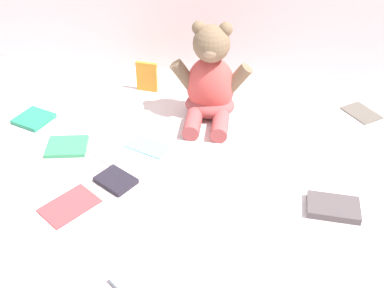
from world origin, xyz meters
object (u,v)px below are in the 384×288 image
Objects in this scene: book_case_4 at (148,145)px; book_case_0 at (116,180)px; teddy_bear at (210,84)px; book_case_2 at (69,205)px; book_case_5 at (111,152)px; book_case_6 at (145,273)px; book_case_1 at (34,119)px; book_case_9 at (67,146)px; book_case_8 at (362,112)px; book_case_7 at (147,77)px; book_case_3 at (333,207)px.

book_case_0 is at bearing -175.32° from book_case_4.
book_case_2 is (-0.29, -0.45, -0.10)m from teddy_bear.
book_case_6 is (0.18, -0.38, 0.00)m from book_case_5.
book_case_5 is (-0.10, -0.05, 0.00)m from book_case_4.
book_case_5 is 0.42m from book_case_6.
book_case_1 reaches higher than book_case_4.
book_case_6 is at bearing 151.80° from book_case_1.
book_case_6 is at bearing -146.88° from book_case_4.
teddy_bear is 3.09× the size of book_case_0.
book_case_9 is (-0.13, 0.00, 0.00)m from book_case_5.
teddy_bear reaches higher than book_case_0.
book_case_2 is (0.24, -0.34, -0.00)m from book_case_1.
book_case_5 is at bearing 175.49° from book_case_1.
book_case_8 is at bearing 8.37° from teddy_bear.
book_case_0 is at bearing 163.17° from book_case_1.
book_case_5 is 1.07× the size of book_case_8.
teddy_bear is 0.54m from book_case_1.
book_case_0 is at bearing 55.20° from book_case_5.
book_case_7 is at bearing -123.52° from book_case_1.
book_case_0 is (-0.20, -0.35, -0.10)m from teddy_bear.
book_case_5 is (0.04, 0.21, 0.00)m from book_case_2.
teddy_bear is at bearing -27.28° from book_case_8.
book_case_1 is 0.30m from book_case_5.
book_case_4 is 0.32m from book_case_7.
book_case_8 is at bearing -45.86° from book_case_4.
book_case_9 is at bearing -33.00° from book_case_2.
book_case_4 is (-0.49, 0.18, -0.01)m from book_case_3.
teddy_bear is at bearing -148.88° from book_case_1.
book_case_4 is at bearing -165.27° from book_case_0.
book_case_0 is 0.78× the size of book_case_3.
book_case_9 is at bearing -107.38° from book_case_7.
book_case_9 is (-0.71, 0.14, -0.00)m from book_case_3.
book_case_7 is at bearing 34.26° from book_case_4.
teddy_bear is at bearing -59.89° from book_case_6.
book_case_3 is 0.74m from book_case_7.
teddy_bear is 0.54m from book_case_2.
book_case_2 is 0.28m from book_case_6.
book_case_7 is (-0.02, 0.46, 0.04)m from book_case_0.
book_case_3 is (0.86, -0.26, 0.00)m from book_case_1.
book_case_4 is 0.23m from book_case_9.
book_case_0 is 0.86× the size of book_case_9.
book_case_7 is 0.69m from book_case_8.
book_case_5 is (-0.05, 0.11, -0.00)m from book_case_0.
book_case_5 is at bearing -137.58° from teddy_bear.
book_case_1 is at bearing 40.87° from book_case_9.
book_case_4 is at bearing -172.31° from book_case_1.
book_case_3 is 0.47m from book_case_6.
teddy_bear reaches higher than book_case_4.
teddy_bear is 2.93× the size of book_case_7.
book_case_1 is 0.80× the size of book_case_4.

